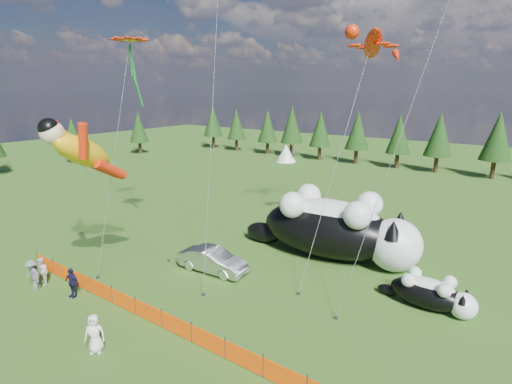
# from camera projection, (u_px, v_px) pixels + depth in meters

# --- Properties ---
(ground) EXTENTS (160.00, 160.00, 0.00)m
(ground) POSITION_uv_depth(u_px,v_px,m) (191.00, 297.00, 22.55)
(ground) COLOR #0F3509
(ground) RESTS_ON ground
(safety_fence) EXTENTS (22.06, 0.06, 1.10)m
(safety_fence) POSITION_uv_depth(u_px,v_px,m) (149.00, 313.00, 20.06)
(safety_fence) COLOR #262626
(safety_fence) RESTS_ON ground
(tree_line) EXTENTS (90.00, 4.00, 8.00)m
(tree_line) POSITION_uv_depth(u_px,v_px,m) (412.00, 142.00, 57.06)
(tree_line) COLOR black
(tree_line) RESTS_ON ground
(festival_tents) EXTENTS (50.00, 3.20, 2.80)m
(festival_tents) POSITION_uv_depth(u_px,v_px,m) (494.00, 175.00, 47.60)
(festival_tents) COLOR white
(festival_tents) RESTS_ON ground
(cat_large) EXTENTS (12.87, 5.30, 4.65)m
(cat_large) POSITION_uv_depth(u_px,v_px,m) (336.00, 227.00, 27.36)
(cat_large) COLOR black
(cat_large) RESTS_ON ground
(cat_small) EXTENTS (5.16, 2.00, 1.86)m
(cat_small) POSITION_uv_depth(u_px,v_px,m) (431.00, 293.00, 21.22)
(cat_small) COLOR black
(cat_small) RESTS_ON ground
(car) EXTENTS (4.72, 2.00, 1.52)m
(car) POSITION_uv_depth(u_px,v_px,m) (213.00, 260.00, 25.55)
(car) COLOR silver
(car) RESTS_ON ground
(spectator_a) EXTENTS (0.64, 0.50, 1.54)m
(spectator_a) POSITION_uv_depth(u_px,v_px,m) (35.00, 273.00, 23.72)
(spectator_a) COLOR slate
(spectator_a) RESTS_ON ground
(spectator_b) EXTENTS (0.95, 0.76, 1.70)m
(spectator_b) POSITION_uv_depth(u_px,v_px,m) (42.00, 271.00, 23.80)
(spectator_b) COLOR white
(spectator_b) RESTS_ON ground
(spectator_c) EXTENTS (1.09, 0.69, 1.73)m
(spectator_c) POSITION_uv_depth(u_px,v_px,m) (72.00, 283.00, 22.40)
(spectator_c) COLOR #131435
(spectator_c) RESTS_ON ground
(spectator_d) EXTENTS (1.24, 0.70, 1.86)m
(spectator_d) POSITION_uv_depth(u_px,v_px,m) (32.00, 275.00, 23.16)
(spectator_d) COLOR slate
(spectator_d) RESTS_ON ground
(spectator_e) EXTENTS (1.05, 1.01, 1.82)m
(spectator_e) POSITION_uv_depth(u_px,v_px,m) (95.00, 334.00, 17.65)
(spectator_e) COLOR white
(spectator_e) RESTS_ON ground
(superhero_kite) EXTENTS (5.79, 7.63, 10.86)m
(superhero_kite) POSITION_uv_depth(u_px,v_px,m) (83.00, 152.00, 22.39)
(superhero_kite) COLOR #E9AD0C
(superhero_kite) RESTS_ON ground
(gecko_kite) EXTENTS (5.19, 12.25, 16.63)m
(gecko_kite) POSITION_uv_depth(u_px,v_px,m) (373.00, 44.00, 26.11)
(gecko_kite) COLOR red
(gecko_kite) RESTS_ON ground
(flower_kite) EXTENTS (3.68, 7.02, 15.47)m
(flower_kite) POSITION_uv_depth(u_px,v_px,m) (130.00, 42.00, 26.33)
(flower_kite) COLOR red
(flower_kite) RESTS_ON ground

